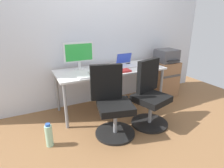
{
  "coord_description": "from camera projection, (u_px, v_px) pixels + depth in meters",
  "views": [
    {
      "loc": [
        -1.3,
        -2.7,
        1.53
      ],
      "look_at": [
        0.0,
        -0.05,
        0.46
      ],
      "focal_mm": 30.41,
      "sensor_mm": 36.0,
      "label": 1
    }
  ],
  "objects": [
    {
      "name": "ground_plane",
      "position": [
        111.0,
        108.0,
        3.34
      ],
      "size": [
        5.28,
        5.28,
        0.0
      ],
      "primitive_type": "plane",
      "color": "brown"
    },
    {
      "name": "back_wall",
      "position": [
        100.0,
        30.0,
        3.26
      ],
      "size": [
        4.4,
        0.04,
        2.6
      ],
      "primitive_type": "cube",
      "color": "silver",
      "rests_on": "ground"
    },
    {
      "name": "desk",
      "position": [
        111.0,
        72.0,
        3.12
      ],
      "size": [
        1.77,
        0.69,
        0.71
      ],
      "color": "silver",
      "rests_on": "ground"
    },
    {
      "name": "office_chair_left",
      "position": [
        112.0,
        104.0,
        2.5
      ],
      "size": [
        0.54,
        0.54,
        0.94
      ],
      "color": "black",
      "rests_on": "ground"
    },
    {
      "name": "office_chair_right",
      "position": [
        150.0,
        96.0,
        2.75
      ],
      "size": [
        0.55,
        0.55,
        0.94
      ],
      "color": "black",
      "rests_on": "ground"
    },
    {
      "name": "side_cabinet",
      "position": [
        164.0,
        78.0,
        3.8
      ],
      "size": [
        0.45,
        0.41,
        0.68
      ],
      "color": "#996B47",
      "rests_on": "ground"
    },
    {
      "name": "printer",
      "position": [
        167.0,
        56.0,
        3.65
      ],
      "size": [
        0.38,
        0.4,
        0.24
      ],
      "color": "#515156",
      "rests_on": "side_cabinet"
    },
    {
      "name": "water_bottle_on_floor",
      "position": [
        49.0,
        135.0,
        2.32
      ],
      "size": [
        0.09,
        0.09,
        0.31
      ],
      "color": "#A5D8B2",
      "rests_on": "ground"
    },
    {
      "name": "desktop_monitor",
      "position": [
        79.0,
        54.0,
        3.0
      ],
      "size": [
        0.48,
        0.18,
        0.43
      ],
      "color": "silver",
      "rests_on": "desk"
    },
    {
      "name": "open_laptop",
      "position": [
        126.0,
        63.0,
        3.26
      ],
      "size": [
        0.31,
        0.28,
        0.22
      ],
      "color": "silver",
      "rests_on": "desk"
    },
    {
      "name": "keyboard_by_monitor",
      "position": [
        90.0,
        76.0,
        2.68
      ],
      "size": [
        0.34,
        0.12,
        0.02
      ],
      "primitive_type": "cube",
      "color": "silver",
      "rests_on": "desk"
    },
    {
      "name": "keyboard_by_laptop",
      "position": [
        99.0,
        72.0,
        2.9
      ],
      "size": [
        0.34,
        0.12,
        0.02
      ],
      "primitive_type": "cube",
      "color": "#B7B7B7",
      "rests_on": "desk"
    },
    {
      "name": "mouse_by_monitor",
      "position": [
        103.0,
        68.0,
        3.12
      ],
      "size": [
        0.06,
        0.1,
        0.03
      ],
      "primitive_type": "ellipsoid",
      "color": "#B7B7B7",
      "rests_on": "desk"
    },
    {
      "name": "mouse_by_laptop",
      "position": [
        145.0,
        63.0,
        3.42
      ],
      "size": [
        0.06,
        0.1,
        0.03
      ],
      "primitive_type": "ellipsoid",
      "color": "#515156",
      "rests_on": "desk"
    },
    {
      "name": "coffee_mug",
      "position": [
        149.0,
        64.0,
        3.21
      ],
      "size": [
        0.08,
        0.08,
        0.09
      ],
      "primitive_type": "cylinder",
      "color": "red",
      "rests_on": "desk"
    },
    {
      "name": "pen_cup",
      "position": [
        152.0,
        63.0,
        3.29
      ],
      "size": [
        0.07,
        0.07,
        0.1
      ],
      "primitive_type": "cylinder",
      "color": "slate",
      "rests_on": "desk"
    },
    {
      "name": "phone_near_laptop",
      "position": [
        127.0,
        63.0,
        3.48
      ],
      "size": [
        0.07,
        0.14,
        0.01
      ],
      "primitive_type": "cube",
      "color": "black",
      "rests_on": "desk"
    },
    {
      "name": "notebook",
      "position": [
        123.0,
        71.0,
        2.95
      ],
      "size": [
        0.21,
        0.15,
        0.03
      ],
      "primitive_type": "cube",
      "color": "red",
      "rests_on": "desk"
    }
  ]
}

